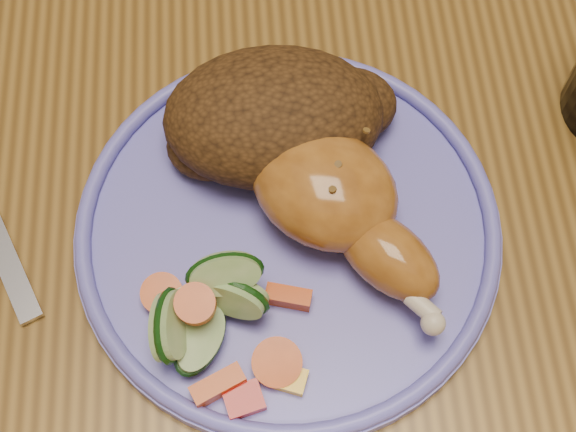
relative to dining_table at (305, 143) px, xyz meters
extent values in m
plane|color=#53391C|center=(0.00, 0.00, -0.67)|extent=(4.00, 4.00, 0.00)
cube|color=brown|center=(0.00, 0.00, 0.06)|extent=(0.90, 1.40, 0.04)
cylinder|color=#4C2D16|center=(-0.18, 0.37, -0.46)|extent=(0.04, 0.04, 0.41)
cylinder|color=#4C2D16|center=(0.18, 0.37, -0.46)|extent=(0.04, 0.04, 0.41)
cylinder|color=#6461D0|center=(-0.02, -0.12, 0.09)|extent=(0.26, 0.26, 0.01)
torus|color=#6461D0|center=(-0.02, -0.12, 0.10)|extent=(0.26, 0.26, 0.01)
ellipsoid|color=#AC6824|center=(0.00, -0.10, 0.12)|extent=(0.12, 0.12, 0.05)
ellipsoid|color=#AC6824|center=(0.03, -0.15, 0.11)|extent=(0.08, 0.08, 0.04)
sphere|color=beige|center=(0.05, -0.19, 0.11)|extent=(0.01, 0.01, 0.01)
ellipsoid|color=#422810|center=(-0.03, -0.05, 0.12)|extent=(0.14, 0.10, 0.06)
ellipsoid|color=#422810|center=(0.02, -0.04, 0.11)|extent=(0.07, 0.05, 0.04)
ellipsoid|color=#422810|center=(-0.07, -0.06, 0.11)|extent=(0.06, 0.05, 0.03)
cube|color=#A50A05|center=(-0.05, -0.22, 0.10)|extent=(0.02, 0.02, 0.01)
cube|color=#E5A507|center=(-0.03, -0.21, 0.10)|extent=(0.02, 0.02, 0.01)
cube|color=#D74207|center=(-0.02, -0.16, 0.10)|extent=(0.03, 0.02, 0.01)
cylinder|color=#D74207|center=(-0.03, -0.20, 0.10)|extent=(0.03, 0.03, 0.01)
cylinder|color=#D74207|center=(-0.08, -0.17, 0.12)|extent=(0.02, 0.02, 0.01)
cylinder|color=#D74207|center=(-0.10, -0.16, 0.10)|extent=(0.02, 0.03, 0.01)
cube|color=#D74207|center=(-0.07, -0.21, 0.10)|extent=(0.03, 0.02, 0.01)
cylinder|color=#A2BF7C|center=(-0.06, -0.17, 0.11)|extent=(0.05, 0.04, 0.04)
cylinder|color=#A2BF7C|center=(-0.06, -0.16, 0.12)|extent=(0.04, 0.04, 0.04)
cylinder|color=#A2BF7C|center=(-0.09, -0.18, 0.12)|extent=(0.03, 0.04, 0.04)
cylinder|color=#A2BF7C|center=(-0.08, -0.19, 0.10)|extent=(0.06, 0.06, 0.02)
cylinder|color=#A2BF7C|center=(-0.08, -0.17, 0.10)|extent=(0.06, 0.06, 0.02)
camera|label=1|loc=(-0.04, -0.32, 0.54)|focal=50.00mm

